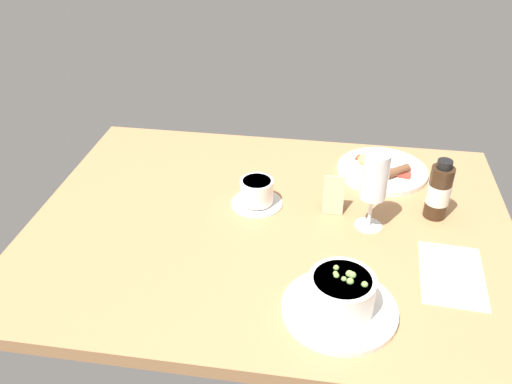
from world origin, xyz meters
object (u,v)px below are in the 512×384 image
Objects in this scene: porridge_bowl at (341,297)px; sauce_bottle_brown at (439,191)px; cutlery_setting at (452,273)px; breakfast_plate at (382,170)px; wine_glass at (375,179)px; coffee_cup at (257,193)px; menu_card at (334,193)px.

porridge_bowl is 40.56cm from sauce_bottle_brown.
breakfast_plate reaches higher than cutlery_setting.
wine_glass is at bearing -99.11° from breakfast_plate.
sauce_bottle_brown reaches higher than porridge_bowl.
wine_glass reaches higher than sauce_bottle_brown.
wine_glass is 0.80× the size of breakfast_plate.
porridge_bowl is 1.67× the size of coffee_cup.
cutlery_setting is 1.54× the size of coffee_cup.
cutlery_setting is 31.88cm from menu_card.
coffee_cup is 18.14cm from menu_card.
cutlery_setting is 0.85× the size of breakfast_plate.
cutlery_setting is at bearing 32.38° from porridge_bowl.
wine_glass is 12.87cm from menu_card.
coffee_cup is at bearing 121.97° from porridge_bowl.
wine_glass is 27.27cm from breakfast_plate.
sauce_bottle_brown is 1.63× the size of menu_card.
sauce_bottle_brown is 23.73cm from menu_card.
porridge_bowl is 1.47× the size of sauce_bottle_brown.
sauce_bottle_brown is at bearing 2.15° from coffee_cup.
sauce_bottle_brown is at bearing 58.51° from porridge_bowl.
coffee_cup is 0.69× the size of wine_glass.
wine_glass is at bearing -10.57° from coffee_cup.
porridge_bowl is 33.82cm from menu_card.
sauce_bottle_brown is at bearing 1.89° from menu_card.
porridge_bowl is 53.42cm from breakfast_plate.
sauce_bottle_brown reaches higher than cutlery_setting.
porridge_bowl and menu_card have the same top height.
wine_glass is 1.27× the size of sauce_bottle_brown.
wine_glass is (5.89, 28.00, 8.70)cm from porridge_bowl.
breakfast_plate is (30.37, 19.51, -2.21)cm from coffee_cup.
porridge_bowl is 2.39× the size of menu_card.
coffee_cup is (-20.56, 32.93, -0.54)cm from porridge_bowl.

